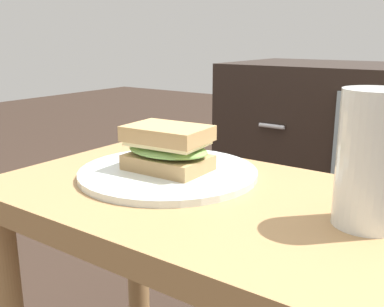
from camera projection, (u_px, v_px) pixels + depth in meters
name	position (u px, v px, depth m)	size (l,w,h in m)	color
side_table	(194.00, 250.00, 0.63)	(0.56, 0.36, 0.46)	#A37A4C
tv_cabinet	(381.00, 161.00, 1.38)	(0.96, 0.46, 0.58)	black
plate	(168.00, 173.00, 0.67)	(0.27, 0.27, 0.01)	silver
sandwich_front	(168.00, 148.00, 0.66)	(0.13, 0.09, 0.07)	tan
beer_glass	(371.00, 163.00, 0.48)	(0.07, 0.07, 0.15)	silver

